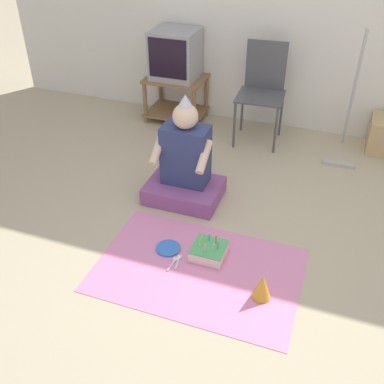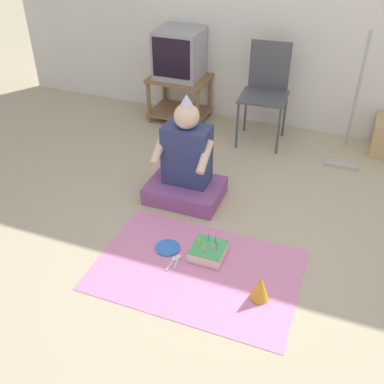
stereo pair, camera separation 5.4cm
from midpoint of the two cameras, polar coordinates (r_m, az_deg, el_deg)
name	(u,v)px [view 1 (the left image)]	position (r m, az deg, el deg)	size (l,w,h in m)	color
ground_plane	(228,256)	(3.18, 4.16, -8.15)	(16.00, 16.00, 0.00)	tan
tv_stand	(176,95)	(4.92, -2.34, 12.27)	(0.61, 0.47, 0.47)	olive
tv	(175,54)	(4.78, -2.45, 17.12)	(0.46, 0.44, 0.49)	#99999E
folding_chair	(263,86)	(4.47, 8.61, 13.21)	(0.46, 0.44, 0.95)	#4C4C51
dust_mop	(347,123)	(4.31, 18.73, 8.29)	(0.28, 0.50, 1.24)	#B2ADA3
person_seated	(185,167)	(3.58, -1.34, 3.22)	(0.60, 0.45, 0.89)	#8C4C8C
party_cloth	(198,269)	(3.07, 0.28, -9.80)	(1.36, 0.91, 0.01)	pink
birthday_cake	(209,251)	(3.14, 1.67, -7.46)	(0.23, 0.23, 0.15)	#F4E0C6
party_hat_blue	(262,287)	(2.86, 8.38, -11.80)	(0.12, 0.12, 0.18)	gold
paper_plate	(168,248)	(3.22, -3.51, -7.11)	(0.18, 0.18, 0.01)	blue
plastic_spoon_near	(179,258)	(3.14, -2.16, -8.42)	(0.04, 0.14, 0.01)	white
plastic_spoon_far	(174,260)	(3.12, -2.74, -8.67)	(0.04, 0.15, 0.01)	white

